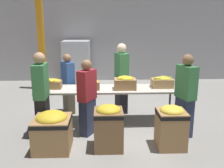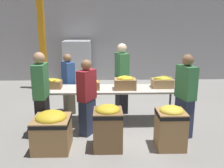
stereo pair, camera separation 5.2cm
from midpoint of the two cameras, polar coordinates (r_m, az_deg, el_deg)
The scene contains 17 objects.
ground_plane at distance 5.88m, azimuth -0.75°, elevation -8.68°, with size 30.00×30.00×0.00m, color gray.
wall_back at distance 9.86m, azimuth -1.21°, elevation 12.38°, with size 16.00×0.08×4.00m.
sorting_table at distance 5.63m, azimuth -0.77°, elevation -1.46°, with size 3.18×0.77×0.81m.
banana_box_0 at distance 5.75m, azimuth -13.30°, elevation 0.19°, with size 0.42×0.33×0.23m.
banana_box_1 at distance 5.54m, azimuth -5.03°, elevation -0.03°, with size 0.47×0.30×0.24m.
banana_box_2 at distance 5.52m, azimuth 3.28°, elevation 0.34°, with size 0.47×0.33×0.31m.
banana_box_3 at distance 5.78m, azimuth 11.69°, elevation 0.47°, with size 0.47×0.32×0.26m.
volunteer_0 at distance 5.05m, azimuth -5.44°, elevation -3.23°, with size 0.39×0.47×1.55m.
volunteer_1 at distance 5.12m, azimuth -15.53°, elevation -2.55°, with size 0.23×0.46×1.71m.
volunteer_2 at distance 6.34m, azimuth -9.68°, elevation -0.04°, with size 0.38×0.45×1.51m.
volunteer_3 at distance 5.16m, azimuth 16.66°, elevation -2.75°, with size 0.34×0.49×1.67m.
volunteer_4 at distance 6.28m, azimuth 2.47°, elevation 1.18°, with size 0.34×0.52×1.76m.
donation_bin_0 at distance 4.68m, azimuth -13.28°, elevation -10.06°, with size 0.65×0.65×0.72m.
donation_bin_1 at distance 4.57m, azimuth -0.61°, elevation -9.48°, with size 0.52×0.52×0.83m.
donation_bin_2 at distance 4.73m, azimuth 13.55°, elevation -9.23°, with size 0.51×0.51×0.80m.
support_pillar at distance 8.77m, azimuth -15.61°, elevation 11.71°, with size 0.20×0.20×4.00m.
pallet_stack_0 at distance 9.36m, azimuth -7.68°, elevation 4.78°, with size 1.05×1.05×1.62m.
Camera 2 is at (-0.05, -5.43, 2.25)m, focal length 40.00 mm.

